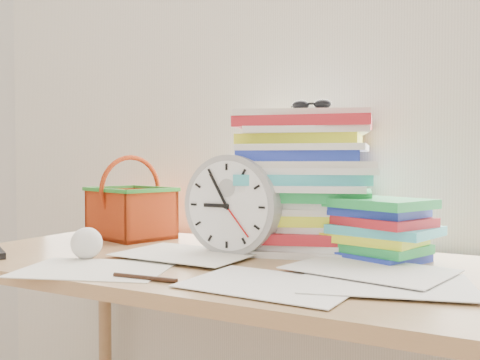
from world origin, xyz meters
The scene contains 10 objects.
curtain centered at (0.00, 1.98, 1.30)m, with size 2.40×0.01×2.50m, color silver.
desk centered at (0.00, 1.60, 0.68)m, with size 1.40×0.70×0.75m.
paper_stack centered at (0.14, 1.82, 0.94)m, with size 0.37×0.30×0.37m, color white, non-canonical shape.
clock centered at (0.00, 1.66, 0.88)m, with size 0.26×0.26×0.05m, color #A1A1A1.
sunglasses centered at (0.17, 1.77, 1.13)m, with size 0.12×0.10×0.03m, color black, non-canonical shape.
book_stack centered at (0.35, 1.76, 0.83)m, with size 0.26×0.20×0.15m, color white, non-canonical shape.
basket centered at (-0.43, 1.79, 0.88)m, with size 0.25×0.20×0.25m, color #B93B12, non-canonical shape.
crumpled_ball centered at (-0.29, 1.45, 0.79)m, with size 0.08×0.08×0.08m, color white.
pen centered at (-0.02, 1.33, 0.75)m, with size 0.01×0.01×0.15m, color black.
scattered_papers centered at (0.00, 1.60, 0.76)m, with size 1.26×0.42×0.02m, color white, non-canonical shape.
Camera 1 is at (0.66, 0.48, 0.99)m, focal length 40.00 mm.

